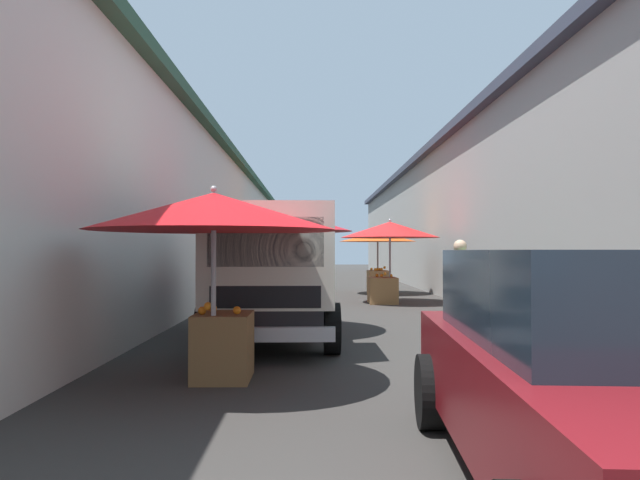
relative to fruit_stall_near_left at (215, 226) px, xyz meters
name	(u,v)px	position (x,y,z in m)	size (l,w,h in m)	color
ground	(339,308)	(8.32, -1.74, -1.71)	(90.00, 90.00, 0.00)	#33302D
building_left_whitewash	(99,219)	(10.57, 5.09, 0.64)	(49.80, 7.50, 4.69)	beige
building_right_concrete	(569,214)	(10.57, -8.57, 0.79)	(49.80, 7.50, 4.98)	gray
fruit_stall_near_left	(215,226)	(0.00, 0.00, 0.00)	(2.72, 2.72, 2.15)	#9E9EA3
fruit_stall_far_right	(389,238)	(9.64, -3.17, 0.08)	(2.72, 2.72, 2.31)	#9E9EA3
fruit_stall_near_right	(276,240)	(14.33, 0.22, 0.11)	(2.47, 2.47, 2.39)	#9E9EA3
fruit_stall_far_left	(273,228)	(4.07, -0.37, 0.13)	(2.89, 2.89, 2.29)	#9E9EA3
fruit_stall_mid_lane	(378,245)	(13.01, -3.24, -0.08)	(2.56, 2.56, 2.13)	#9E9EA3
hatchback_car	(608,372)	(-2.98, -2.80, -0.98)	(4.01, 2.13, 1.45)	#600F14
delivery_truck	(272,277)	(2.43, -0.46, -0.67)	(4.94, 2.02, 2.08)	black
vendor_by_crates	(460,280)	(3.46, -3.56, -0.77)	(0.59, 0.39, 1.63)	#232328
plastic_stool	(467,309)	(4.80, -4.04, -1.39)	(0.30, 0.30, 0.43)	#1E8C3F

